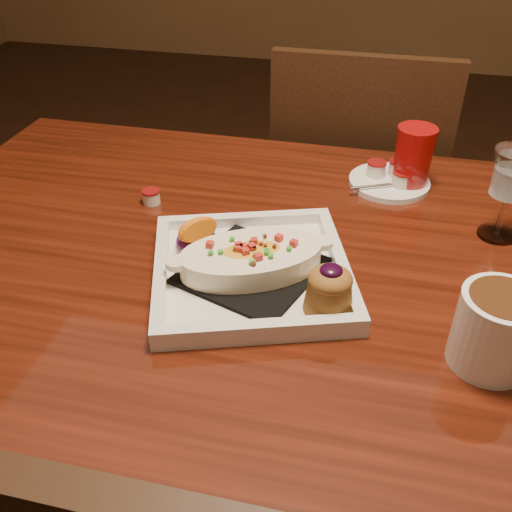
% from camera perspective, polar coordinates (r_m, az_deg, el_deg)
% --- Properties ---
extents(table, '(1.50, 0.90, 0.75)m').
position_cam_1_polar(table, '(0.93, 7.05, -6.42)').
color(table, '#611D0D').
rests_on(table, floor).
extents(chair_far, '(0.42, 0.42, 0.93)m').
position_cam_1_polar(chair_far, '(1.53, 9.70, 5.05)').
color(chair_far, black).
rests_on(chair_far, floor).
extents(plate, '(0.36, 0.36, 0.08)m').
position_cam_1_polar(plate, '(0.83, 0.19, -1.14)').
color(plate, white).
rests_on(plate, table).
extents(coffee_mug, '(0.14, 0.10, 0.10)m').
position_cam_1_polar(coffee_mug, '(0.74, 23.14, -6.68)').
color(coffee_mug, white).
rests_on(coffee_mug, table).
extents(goblet, '(0.07, 0.07, 0.15)m').
position_cam_1_polar(goblet, '(0.97, 24.26, 7.05)').
color(goblet, silver).
rests_on(goblet, table).
extents(saucer, '(0.15, 0.15, 0.10)m').
position_cam_1_polar(saucer, '(1.12, 13.19, 7.46)').
color(saucer, white).
rests_on(saucer, table).
extents(creamer_loose, '(0.03, 0.03, 0.03)m').
position_cam_1_polar(creamer_loose, '(1.05, -10.44, 5.87)').
color(creamer_loose, silver).
rests_on(creamer_loose, table).
extents(red_tumbler, '(0.07, 0.07, 0.12)m').
position_cam_1_polar(red_tumbler, '(1.10, 15.42, 9.37)').
color(red_tumbler, '#A40B0C').
rests_on(red_tumbler, table).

